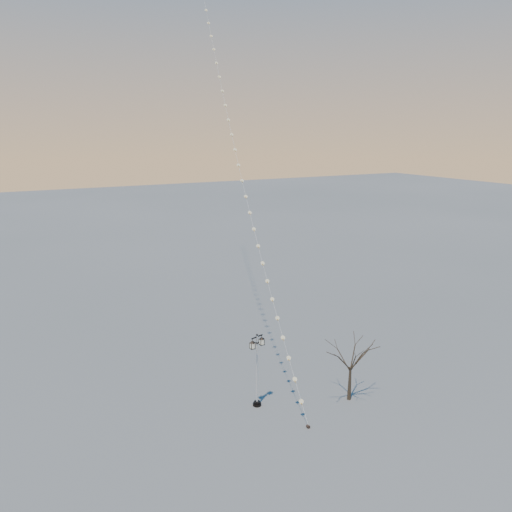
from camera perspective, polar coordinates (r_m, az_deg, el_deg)
ground at (r=34.00m, az=4.21°, el=-18.63°), size 300.00×300.00×0.00m
street_lamp at (r=34.32m, az=0.12°, el=-12.60°), size 1.31×0.72×5.31m
bare_tree at (r=35.59m, az=10.87°, el=-11.49°), size 2.73×2.73×4.52m
kite_train at (r=47.87m, az=-2.86°, el=17.39°), size 9.19×40.77×42.42m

